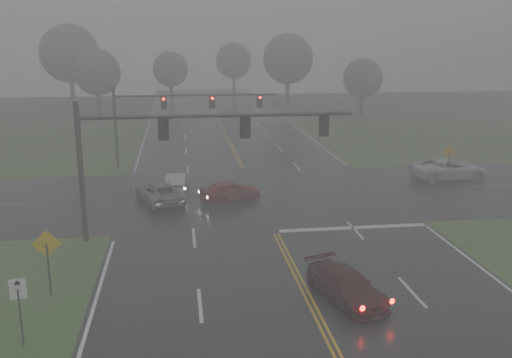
{
  "coord_description": "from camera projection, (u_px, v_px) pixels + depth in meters",
  "views": [
    {
      "loc": [
        -5.12,
        -15.22,
        10.65
      ],
      "look_at": [
        -0.84,
        16.0,
        2.67
      ],
      "focal_mm": 40.0,
      "sensor_mm": 36.0,
      "label": 1
    }
  ],
  "objects": [
    {
      "name": "tree_ne_a",
      "position": [
        288.0,
        59.0,
        84.39
      ],
      "size": [
        7.46,
        7.46,
        10.96
      ],
      "color": "#2F271E",
      "rests_on": "ground"
    },
    {
      "name": "stop_bar",
      "position": [
        353.0,
        228.0,
        32.33
      ],
      "size": [
        8.5,
        0.5,
        0.01
      ],
      "primitive_type": "cube",
      "color": "silver",
      "rests_on": "ground"
    },
    {
      "name": "sign_diamond_east",
      "position": [
        449.0,
        156.0,
        42.32
      ],
      "size": [
        1.17,
        0.13,
        2.81
      ],
      "rotation": [
        0.0,
        0.0,
        -0.06
      ],
      "color": "black",
      "rests_on": "ground"
    },
    {
      "name": "signal_gantry_near",
      "position": [
        168.0,
        142.0,
        29.63
      ],
      "size": [
        14.43,
        0.33,
        7.45
      ],
      "color": "black",
      "rests_on": "ground"
    },
    {
      "name": "pickup_white",
      "position": [
        448.0,
        179.0,
        43.42
      ],
      "size": [
        5.9,
        3.05,
        1.59
      ],
      "primitive_type": "imported",
      "rotation": [
        0.0,
        0.0,
        1.64
      ],
      "color": "silver",
      "rests_on": "ground"
    },
    {
      "name": "tree_n_far",
      "position": [
        234.0,
        61.0,
        101.98
      ],
      "size": [
        6.39,
        6.39,
        9.38
      ],
      "color": "#2F271E",
      "rests_on": "ground"
    },
    {
      "name": "cross_street",
      "position": [
        256.0,
        195.0,
        39.04
      ],
      "size": [
        120.0,
        14.0,
        0.02
      ],
      "primitive_type": "cube",
      "color": "black",
      "rests_on": "ground"
    },
    {
      "name": "signal_gantry_far",
      "position": [
        167.0,
        110.0,
        46.41
      ],
      "size": [
        13.28,
        0.34,
        6.67
      ],
      "color": "black",
      "rests_on": "ground"
    },
    {
      "name": "sedan_silver",
      "position": [
        177.0,
        191.0,
        40.14
      ],
      "size": [
        1.77,
        4.07,
        1.3
      ],
      "primitive_type": "imported",
      "rotation": [
        0.0,
        0.0,
        3.04
      ],
      "color": "#989A9F",
      "rests_on": "ground"
    },
    {
      "name": "car_grey",
      "position": [
        160.0,
        203.0,
        37.18
      ],
      "size": [
        3.7,
        5.44,
        1.38
      ],
      "primitive_type": "imported",
      "rotation": [
        0.0,
        0.0,
        3.45
      ],
      "color": "slate",
      "rests_on": "ground"
    },
    {
      "name": "main_road",
      "position": [
        260.0,
        203.0,
        37.12
      ],
      "size": [
        18.0,
        160.0,
        0.02
      ],
      "primitive_type": "cube",
      "color": "black",
      "rests_on": "ground"
    },
    {
      "name": "sign_diamond_west",
      "position": [
        47.0,
        252.0,
        23.61
      ],
      "size": [
        1.19,
        0.13,
        2.87
      ],
      "rotation": [
        0.0,
        0.0,
        0.06
      ],
      "color": "black",
      "rests_on": "ground"
    },
    {
      "name": "tree_nw_a",
      "position": [
        97.0,
        72.0,
        74.78
      ],
      "size": [
        6.1,
        6.1,
        8.96
      ],
      "color": "#2F271E",
      "rests_on": "ground"
    },
    {
      "name": "tree_nw_b",
      "position": [
        70.0,
        53.0,
        81.37
      ],
      "size": [
        8.36,
        8.36,
        12.28
      ],
      "color": "#2F271E",
      "rests_on": "ground"
    },
    {
      "name": "tree_e_near",
      "position": [
        363.0,
        79.0,
        75.45
      ],
      "size": [
        5.22,
        5.22,
        7.67
      ],
      "color": "#2F271E",
      "rests_on": "ground"
    },
    {
      "name": "sedan_maroon",
      "position": [
        346.0,
        300.0,
        23.54
      ],
      "size": [
        3.03,
        4.72,
        1.27
      ],
      "primitive_type": "imported",
      "rotation": [
        0.0,
        0.0,
        0.31
      ],
      "color": "#340A09",
      "rests_on": "ground"
    },
    {
      "name": "tree_n_mid",
      "position": [
        170.0,
        69.0,
        90.21
      ],
      "size": [
        5.57,
        5.57,
        8.18
      ],
      "color": "#2F271E",
      "rests_on": "ground"
    },
    {
      "name": "sedan_red",
      "position": [
        230.0,
        201.0,
        37.63
      ],
      "size": [
        4.33,
        2.84,
        1.37
      ],
      "primitive_type": "imported",
      "rotation": [
        0.0,
        0.0,
        1.9
      ],
      "color": "maroon",
      "rests_on": "ground"
    },
    {
      "name": "sign_arrow_white",
      "position": [
        19.0,
        299.0,
        19.73
      ],
      "size": [
        0.56,
        0.11,
        2.51
      ],
      "rotation": [
        0.0,
        0.0,
        0.1
      ],
      "color": "black",
      "rests_on": "ground"
    }
  ]
}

